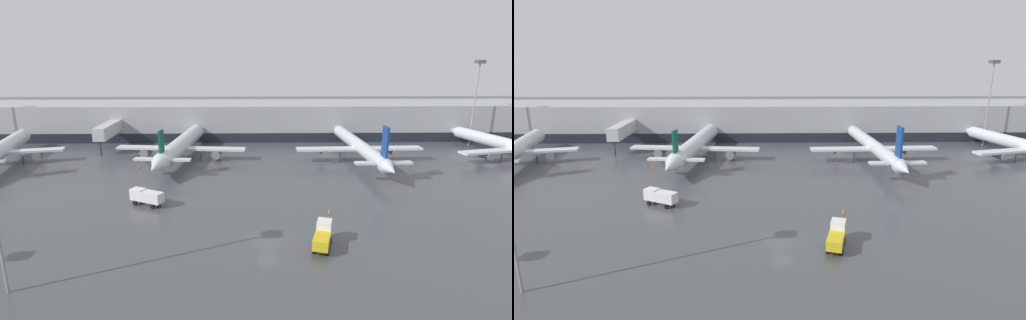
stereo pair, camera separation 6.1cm
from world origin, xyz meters
TOP-DOWN VIEW (x-y plane):
  - ground_plane at (0.00, 0.00)m, footprint 320.00×320.00m
  - terminal_building at (-0.14, 61.93)m, footprint 160.00×28.83m
  - parked_jet_0 at (20.52, 35.62)m, footprint 26.00×38.15m
  - parked_jet_1 at (-16.56, 38.32)m, footprint 27.35×38.16m
  - parked_jet_3 at (-51.83, 34.93)m, footprint 22.98×34.17m
  - service_truck_0 at (-17.42, 12.03)m, footprint 5.39×3.70m
  - service_truck_1 at (6.30, -1.46)m, footprint 3.10×5.26m
  - traffic_cone_0 at (9.15, 8.68)m, footprint 0.40×0.40m
  - traffic_cone_1 at (-23.83, 31.38)m, footprint 0.43×0.43m
  - apron_light_mast_2 at (51.71, 50.64)m, footprint 1.80×1.80m

SIDE VIEW (x-z plane):
  - ground_plane at x=0.00m, z-range 0.00..0.00m
  - traffic_cone_0 at x=9.15m, z-range 0.00..0.60m
  - traffic_cone_1 at x=-23.83m, z-range 0.00..0.72m
  - service_truck_0 at x=-17.42m, z-range 0.26..2.65m
  - service_truck_1 at x=6.30m, z-range 0.09..2.88m
  - parked_jet_1 at x=-16.56m, z-range -1.37..7.36m
  - parked_jet_3 at x=-51.83m, z-range -2.12..8.35m
  - parked_jet_0 at x=20.52m, z-range -1.70..8.22m
  - terminal_building at x=-0.14m, z-range -0.01..8.99m
  - apron_light_mast_2 at x=51.71m, z-range 5.64..25.84m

